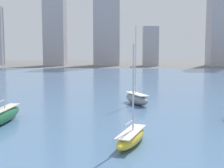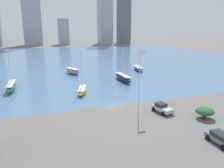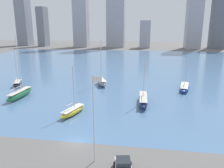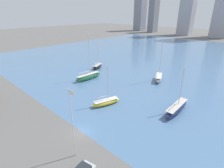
# 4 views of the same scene
# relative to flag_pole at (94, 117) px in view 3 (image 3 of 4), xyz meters

# --- Properties ---
(ground_plane) EXTENTS (500.00, 500.00, 0.00)m
(ground_plane) POSITION_rel_flag_pole_xyz_m (-4.11, 4.44, -6.53)
(ground_plane) COLOR #605E5B
(harbor_water) EXTENTS (180.00, 140.00, 0.00)m
(harbor_water) POSITION_rel_flag_pole_xyz_m (-4.11, 74.44, -6.53)
(harbor_water) COLOR #4C7099
(harbor_water) RESTS_ON ground_plane
(flag_pole) EXTENTS (1.24, 0.14, 12.07)m
(flag_pole) POSITION_rel_flag_pole_xyz_m (0.00, 0.00, 0.00)
(flag_pole) COLOR silver
(flag_pole) RESTS_ON ground_plane
(distant_city_skyline) EXTENTS (187.27, 20.82, 73.31)m
(distant_city_skyline) POSITION_rel_flag_pole_xyz_m (-15.84, 173.12, 24.14)
(distant_city_skyline) COLOR gray
(distant_city_skyline) RESTS_ON ground_plane
(sailboat_blue) EXTENTS (4.48, 10.16, 9.50)m
(sailboat_blue) POSITION_rel_flag_pole_xyz_m (17.87, 38.14, -5.75)
(sailboat_blue) COLOR #284CA8
(sailboat_blue) RESTS_ON harbor_water
(sailboat_yellow) EXTENTS (4.14, 7.96, 10.40)m
(sailboat_yellow) POSITION_rel_flag_pole_xyz_m (-8.25, 15.34, -5.72)
(sailboat_yellow) COLOR yellow
(sailboat_yellow) RESTS_ON harbor_water
(sailboat_navy) EXTENTS (2.42, 10.86, 10.52)m
(sailboat_navy) POSITION_rel_flag_pole_xyz_m (6.18, 24.15, -5.52)
(sailboat_navy) COLOR #19234C
(sailboat_navy) RESTS_ON harbor_water
(sailboat_green) EXTENTS (2.26, 10.70, 15.48)m
(sailboat_green) POSITION_rel_flag_pole_xyz_m (-25.29, 23.87, -5.44)
(sailboat_green) COLOR #236B3D
(sailboat_green) RESTS_ON harbor_water
(sailboat_black) EXTENTS (4.53, 7.17, 11.23)m
(sailboat_black) POSITION_rel_flag_pole_xyz_m (-32.60, 34.75, -5.67)
(sailboat_black) COLOR black
(sailboat_black) RESTS_ON harbor_water
(sailboat_gray) EXTENTS (5.20, 7.93, 14.03)m
(sailboat_gray) POSITION_rel_flag_pole_xyz_m (-6.93, 39.28, -5.45)
(sailboat_gray) COLOR gray
(sailboat_gray) RESTS_ON harbor_water
(parked_pickup_silver) EXTENTS (2.96, 4.63, 1.77)m
(parked_pickup_silver) POSITION_rel_flag_pole_xyz_m (4.11, -1.97, -5.64)
(parked_pickup_silver) COLOR #B7B7BC
(parked_pickup_silver) RESTS_ON ground_plane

